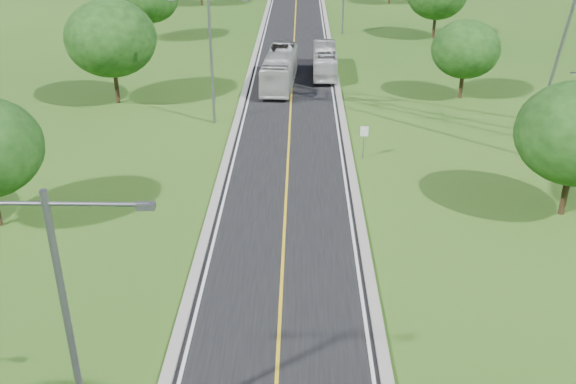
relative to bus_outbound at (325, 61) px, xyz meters
The scene contains 11 objects.
ground 3.55m from the bus_outbound, 168.69° to the left, with size 260.00×260.00×0.00m, color #244C15.
road 7.50m from the bus_outbound, 115.73° to the left, with size 8.00×150.00×0.06m, color black.
curb_left 10.06m from the bus_outbound, 138.29° to the left, with size 0.50×150.00×0.22m, color gray.
curb_right 6.84m from the bus_outbound, 81.01° to the left, with size 0.50×150.00×0.22m, color gray.
speed_limit_sign 21.47m from the bus_outbound, 84.65° to the right, with size 0.55×0.09×2.40m.
streetlight_near_left 48.46m from the bus_outbound, 100.99° to the right, with size 5.90×0.25×10.00m.
streetlight_mid_left 17.65m from the bus_outbound, 122.65° to the right, with size 5.90×0.25×10.00m.
tree_lc 20.89m from the bus_outbound, 152.78° to the right, with size 7.56×7.56×8.79m.
tree_rc 14.22m from the bus_outbound, 31.95° to the right, with size 5.88×5.88×6.84m.
bus_outbound is the anchor object (origin of this frame).
bus_inbound 5.86m from the bus_outbound, 137.66° to the right, with size 2.59×11.07×3.08m, color beige.
Camera 1 is at (0.82, -3.18, 17.41)m, focal length 40.00 mm.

